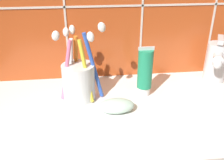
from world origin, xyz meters
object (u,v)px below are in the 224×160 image
toothbrush_cup (79,79)px  toothpaste_tube (145,72)px  sink_faucet (216,61)px  soap_bar (116,106)px

toothbrush_cup → toothpaste_tube: size_ratio=1.50×
toothbrush_cup → sink_faucet: 36.89cm
toothbrush_cup → toothpaste_tube: toothbrush_cup is taller
sink_faucet → toothbrush_cup: bearing=-54.4°
soap_bar → sink_faucet: bearing=22.6°
toothbrush_cup → sink_faucet: bearing=7.8°
toothbrush_cup → soap_bar: toothbrush_cup is taller
toothpaste_tube → sink_faucet: 21.35cm
toothbrush_cup → soap_bar: 11.19cm
sink_faucet → soap_bar: bearing=-39.6°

